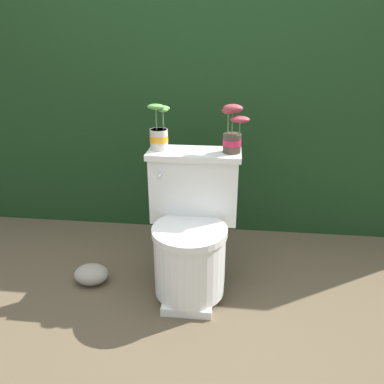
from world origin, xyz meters
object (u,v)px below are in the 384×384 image
at_px(potted_plant_midleft, 233,132).
at_px(garden_stone, 91,274).
at_px(potted_plant_left, 159,133).
at_px(toilet, 191,231).

height_order(potted_plant_midleft, garden_stone, potted_plant_midleft).
distance_m(potted_plant_midleft, garden_stone, 1.12).
relative_size(potted_plant_left, potted_plant_midleft, 0.98).
bearing_deg(toilet, garden_stone, -177.36).
xyz_separation_m(potted_plant_left, potted_plant_midleft, (0.38, -0.01, 0.02)).
bearing_deg(toilet, potted_plant_midleft, 34.68).
relative_size(toilet, potted_plant_midleft, 3.09).
bearing_deg(potted_plant_left, garden_stone, -156.00).
distance_m(potted_plant_left, potted_plant_midleft, 0.38).
distance_m(toilet, potted_plant_left, 0.54).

